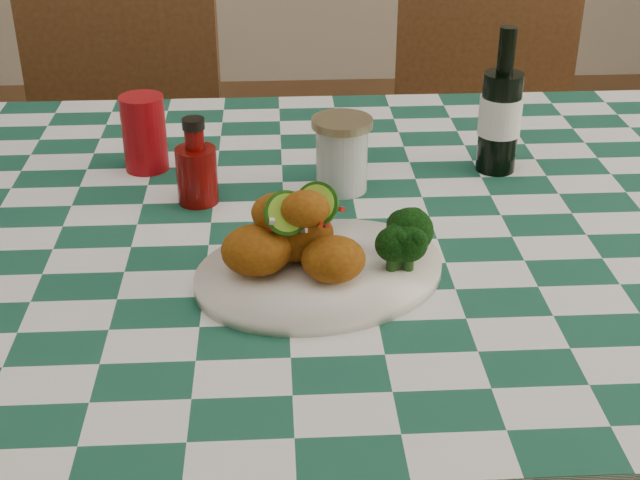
{
  "coord_description": "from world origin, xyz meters",
  "views": [
    {
      "loc": [
        -0.01,
        -1.11,
        1.36
      ],
      "look_at": [
        0.04,
        -0.16,
        0.84
      ],
      "focal_mm": 50.0,
      "sensor_mm": 36.0,
      "label": 1
    }
  ],
  "objects_px": {
    "red_tumbler": "(144,133)",
    "beer_bottle": "(502,101)",
    "fried_chicken_pile": "(305,230)",
    "mason_jar": "(342,155)",
    "ketchup_bottle": "(196,161)",
    "wooden_chair_right": "(479,191)",
    "plate": "(320,273)",
    "wooden_chair_left": "(115,200)",
    "dining_table": "(289,437)"
  },
  "relations": [
    {
      "from": "ketchup_bottle",
      "to": "mason_jar",
      "type": "xyz_separation_m",
      "value": [
        0.21,
        0.03,
        -0.01
      ]
    },
    {
      "from": "beer_bottle",
      "to": "fried_chicken_pile",
      "type": "bearing_deg",
      "value": -134.31
    },
    {
      "from": "plate",
      "to": "red_tumbler",
      "type": "xyz_separation_m",
      "value": [
        -0.25,
        0.35,
        0.05
      ]
    },
    {
      "from": "dining_table",
      "to": "beer_bottle",
      "type": "distance_m",
      "value": 0.63
    },
    {
      "from": "ketchup_bottle",
      "to": "mason_jar",
      "type": "bearing_deg",
      "value": 8.48
    },
    {
      "from": "ketchup_bottle",
      "to": "wooden_chair_left",
      "type": "height_order",
      "value": "wooden_chair_left"
    },
    {
      "from": "red_tumbler",
      "to": "ketchup_bottle",
      "type": "xyz_separation_m",
      "value": [
        0.09,
        -0.13,
        0.0
      ]
    },
    {
      "from": "wooden_chair_right",
      "to": "wooden_chair_left",
      "type": "bearing_deg",
      "value": -166.62
    },
    {
      "from": "fried_chicken_pile",
      "to": "red_tumbler",
      "type": "bearing_deg",
      "value": 123.55
    },
    {
      "from": "wooden_chair_left",
      "to": "mason_jar",
      "type": "bearing_deg",
      "value": -49.26
    },
    {
      "from": "fried_chicken_pile",
      "to": "red_tumbler",
      "type": "xyz_separation_m",
      "value": [
        -0.23,
        0.35,
        -0.01
      ]
    },
    {
      "from": "plate",
      "to": "wooden_chair_left",
      "type": "distance_m",
      "value": 1.0
    },
    {
      "from": "plate",
      "to": "red_tumbler",
      "type": "distance_m",
      "value": 0.44
    },
    {
      "from": "ketchup_bottle",
      "to": "beer_bottle",
      "type": "distance_m",
      "value": 0.47
    },
    {
      "from": "wooden_chair_right",
      "to": "ketchup_bottle",
      "type": "bearing_deg",
      "value": -121.26
    },
    {
      "from": "ketchup_bottle",
      "to": "wooden_chair_right",
      "type": "relative_size",
      "value": 0.14
    },
    {
      "from": "dining_table",
      "to": "wooden_chair_right",
      "type": "xyz_separation_m",
      "value": [
        0.47,
        0.75,
        0.07
      ]
    },
    {
      "from": "beer_bottle",
      "to": "wooden_chair_left",
      "type": "relative_size",
      "value": 0.23
    },
    {
      "from": "plate",
      "to": "mason_jar",
      "type": "xyz_separation_m",
      "value": [
        0.05,
        0.26,
        0.05
      ]
    },
    {
      "from": "fried_chicken_pile",
      "to": "wooden_chair_left",
      "type": "bearing_deg",
      "value": 114.54
    },
    {
      "from": "mason_jar",
      "to": "beer_bottle",
      "type": "distance_m",
      "value": 0.26
    },
    {
      "from": "ketchup_bottle",
      "to": "mason_jar",
      "type": "height_order",
      "value": "ketchup_bottle"
    },
    {
      "from": "ketchup_bottle",
      "to": "mason_jar",
      "type": "distance_m",
      "value": 0.21
    },
    {
      "from": "plate",
      "to": "fried_chicken_pile",
      "type": "relative_size",
      "value": 1.95
    },
    {
      "from": "ketchup_bottle",
      "to": "wooden_chair_left",
      "type": "relative_size",
      "value": 0.13
    },
    {
      "from": "wooden_chair_left",
      "to": "plate",
      "type": "bearing_deg",
      "value": -61.16
    },
    {
      "from": "wooden_chair_right",
      "to": "red_tumbler",
      "type": "bearing_deg",
      "value": -130.98
    },
    {
      "from": "fried_chicken_pile",
      "to": "mason_jar",
      "type": "height_order",
      "value": "fried_chicken_pile"
    },
    {
      "from": "ketchup_bottle",
      "to": "fried_chicken_pile",
      "type": "bearing_deg",
      "value": -57.39
    },
    {
      "from": "wooden_chair_right",
      "to": "plate",
      "type": "bearing_deg",
      "value": -105.44
    },
    {
      "from": "dining_table",
      "to": "fried_chicken_pile",
      "type": "height_order",
      "value": "fried_chicken_pile"
    },
    {
      "from": "beer_bottle",
      "to": "wooden_chair_left",
      "type": "bearing_deg",
      "value": 142.65
    },
    {
      "from": "dining_table",
      "to": "beer_bottle",
      "type": "height_order",
      "value": "beer_bottle"
    },
    {
      "from": "dining_table",
      "to": "plate",
      "type": "height_order",
      "value": "plate"
    },
    {
      "from": "beer_bottle",
      "to": "plate",
      "type": "bearing_deg",
      "value": -132.6
    },
    {
      "from": "mason_jar",
      "to": "wooden_chair_left",
      "type": "height_order",
      "value": "wooden_chair_left"
    },
    {
      "from": "fried_chicken_pile",
      "to": "ketchup_bottle",
      "type": "xyz_separation_m",
      "value": [
        -0.15,
        0.23,
        -0.01
      ]
    },
    {
      "from": "plate",
      "to": "fried_chicken_pile",
      "type": "xyz_separation_m",
      "value": [
        -0.02,
        0.0,
        0.06
      ]
    },
    {
      "from": "plate",
      "to": "red_tumbler",
      "type": "bearing_deg",
      "value": 125.54
    },
    {
      "from": "dining_table",
      "to": "ketchup_bottle",
      "type": "bearing_deg",
      "value": 151.08
    },
    {
      "from": "fried_chicken_pile",
      "to": "mason_jar",
      "type": "xyz_separation_m",
      "value": [
        0.07,
        0.26,
        -0.01
      ]
    },
    {
      "from": "beer_bottle",
      "to": "dining_table",
      "type": "bearing_deg",
      "value": -154.61
    },
    {
      "from": "red_tumbler",
      "to": "wooden_chair_right",
      "type": "xyz_separation_m",
      "value": [
        0.68,
        0.56,
        -0.38
      ]
    },
    {
      "from": "red_tumbler",
      "to": "beer_bottle",
      "type": "height_order",
      "value": "beer_bottle"
    },
    {
      "from": "dining_table",
      "to": "ketchup_bottle",
      "type": "relative_size",
      "value": 12.9
    },
    {
      "from": "ketchup_bottle",
      "to": "plate",
      "type": "bearing_deg",
      "value": -54.29
    },
    {
      "from": "beer_bottle",
      "to": "wooden_chair_right",
      "type": "xyz_separation_m",
      "value": [
        0.13,
        0.59,
        -0.44
      ]
    },
    {
      "from": "plate",
      "to": "ketchup_bottle",
      "type": "xyz_separation_m",
      "value": [
        -0.16,
        0.23,
        0.06
      ]
    },
    {
      "from": "dining_table",
      "to": "red_tumbler",
      "type": "relative_size",
      "value": 13.93
    },
    {
      "from": "red_tumbler",
      "to": "beer_bottle",
      "type": "xyz_separation_m",
      "value": [
        0.55,
        -0.03,
        0.05
      ]
    }
  ]
}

